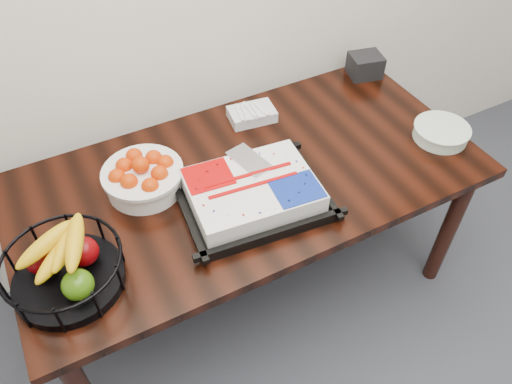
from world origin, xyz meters
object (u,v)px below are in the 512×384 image
plate_stack (441,133)px  fruit_basket (64,268)px  cake_tray (252,193)px  table (249,189)px  napkin_box (365,65)px  tangerine_bowl (142,173)px

plate_stack → fruit_basket: bearing=-179.9°
cake_tray → table: bearing=67.6°
cake_tray → fruit_basket: fruit_basket is taller
fruit_basket → napkin_box: bearing=19.2°
fruit_basket → plate_stack: 1.52m
table → fruit_basket: (-0.73, -0.18, 0.17)m
table → plate_stack: bearing=-12.7°
table → cake_tray: 0.20m
tangerine_bowl → cake_tray: bearing=-37.7°
tangerine_bowl → plate_stack: (1.17, -0.29, -0.05)m
tangerine_bowl → napkin_box: 1.20m
tangerine_bowl → plate_stack: bearing=-13.7°
table → napkin_box: 0.88m
cake_tray → tangerine_bowl: 0.41m
table → fruit_basket: bearing=-165.9°
cake_tray → plate_stack: size_ratio=2.38×
tangerine_bowl → fruit_basket: (-0.35, -0.29, -0.00)m
plate_stack → napkin_box: (0.00, 0.53, 0.02)m
table → plate_stack: size_ratio=7.86×
cake_tray → fruit_basket: size_ratio=1.49×
tangerine_bowl → napkin_box: size_ratio=2.04×
fruit_basket → napkin_box: size_ratio=2.51×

